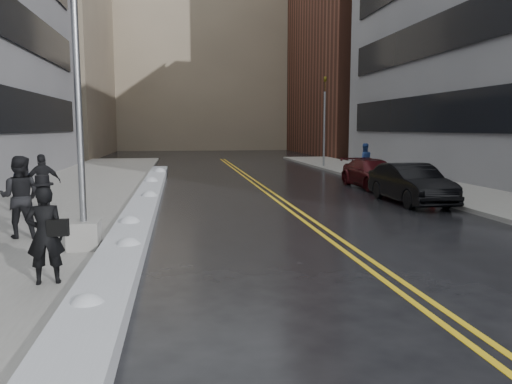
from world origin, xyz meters
name	(u,v)px	position (x,y,z in m)	size (l,w,h in m)	color
ground	(249,276)	(0.00, 0.00, 0.00)	(160.00, 160.00, 0.00)	black
sidewalk_west	(56,201)	(-5.75, 10.00, 0.07)	(5.50, 50.00, 0.15)	gray
sidewalk_east	(455,193)	(10.00, 10.00, 0.07)	(4.00, 50.00, 0.15)	gray
lane_line_left	(273,198)	(2.35, 10.00, 0.00)	(0.12, 50.00, 0.01)	gold
lane_line_right	(281,198)	(2.65, 10.00, 0.00)	(0.12, 50.00, 0.01)	gold
snow_ridge	(144,205)	(-2.45, 8.00, 0.17)	(0.90, 30.00, 0.34)	#B7BAC1
building_west_far	(31,64)	(-15.50, 44.00, 9.00)	(14.00, 22.00, 18.00)	gray
building_east_far	(374,18)	(19.00, 42.00, 14.00)	(14.00, 20.00, 28.00)	#562D21
building_far	(202,66)	(2.00, 60.00, 11.00)	(36.00, 16.00, 22.00)	gray
lamppost	(80,137)	(-3.30, 2.00, 2.53)	(0.65, 0.65, 7.62)	gray
fire_hydrant	(433,182)	(9.00, 10.00, 0.55)	(0.26, 0.26, 0.73)	maroon
traffic_signal	(324,118)	(8.50, 24.00, 3.40)	(0.16, 0.20, 6.00)	gray
pedestrian_fedora	(45,235)	(-3.47, -0.41, 0.98)	(0.60, 0.40, 1.65)	black
pedestrian_b	(20,197)	(-4.97, 3.41, 1.12)	(0.94, 0.73, 1.94)	black
pedestrian_c	(23,184)	(-6.28, 8.04, 0.95)	(0.78, 0.51, 1.60)	black
pedestrian_d	(43,182)	(-5.48, 7.41, 1.04)	(1.04, 0.43, 1.78)	black
pedestrian_east	(364,160)	(8.44, 16.29, 1.04)	(0.86, 0.67, 1.78)	navy
car_black	(411,184)	(7.04, 7.97, 0.72)	(1.53, 4.40, 1.45)	black
car_maroon	(373,174)	(7.50, 12.72, 0.65)	(1.83, 4.51, 1.31)	#3C090D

